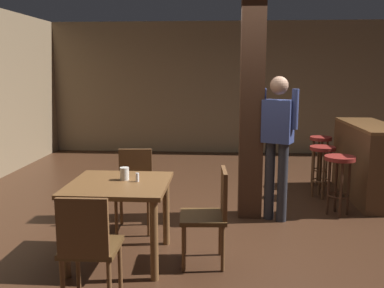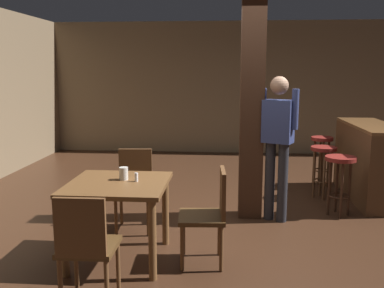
{
  "view_description": "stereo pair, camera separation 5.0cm",
  "coord_description": "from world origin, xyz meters",
  "px_view_note": "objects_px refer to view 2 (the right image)",
  "views": [
    {
      "loc": [
        -0.25,
        -4.8,
        1.8
      ],
      "look_at": [
        -0.6,
        0.1,
        0.94
      ],
      "focal_mm": 40.0,
      "sensor_mm": 36.0,
      "label": 1
    },
    {
      "loc": [
        -0.2,
        -4.8,
        1.8
      ],
      "look_at": [
        -0.6,
        0.1,
        0.94
      ],
      "focal_mm": 40.0,
      "sensor_mm": 36.0,
      "label": 2
    }
  ],
  "objects_px": {
    "chair_east": "(210,211)",
    "bar_stool_near": "(340,171)",
    "napkin_cup": "(124,173)",
    "bar_stool_far": "(322,150)",
    "bar_counter": "(363,161)",
    "standing_person": "(278,138)",
    "chair_south": "(86,244)",
    "dining_table": "(118,196)",
    "bar_stool_mid": "(323,159)",
    "salt_shaker": "(136,177)",
    "chair_north": "(135,185)"
  },
  "relations": [
    {
      "from": "bar_counter",
      "to": "bar_stool_far",
      "type": "xyz_separation_m",
      "value": [
        -0.46,
        0.55,
        0.04
      ]
    },
    {
      "from": "standing_person",
      "to": "chair_south",
      "type": "bearing_deg",
      "value": -128.58
    },
    {
      "from": "bar_stool_mid",
      "to": "bar_stool_near",
      "type": "bearing_deg",
      "value": -86.61
    },
    {
      "from": "chair_south",
      "to": "salt_shaker",
      "type": "relative_size",
      "value": 10.71
    },
    {
      "from": "bar_stool_mid",
      "to": "salt_shaker",
      "type": "bearing_deg",
      "value": -135.63
    },
    {
      "from": "standing_person",
      "to": "bar_stool_far",
      "type": "distance_m",
      "value": 1.84
    },
    {
      "from": "salt_shaker",
      "to": "bar_stool_mid",
      "type": "relative_size",
      "value": 0.11
    },
    {
      "from": "dining_table",
      "to": "bar_stool_near",
      "type": "height_order",
      "value": "dining_table"
    },
    {
      "from": "bar_stool_far",
      "to": "chair_north",
      "type": "bearing_deg",
      "value": -141.86
    },
    {
      "from": "standing_person",
      "to": "bar_stool_far",
      "type": "bearing_deg",
      "value": 61.27
    },
    {
      "from": "bar_counter",
      "to": "standing_person",
      "type": "bearing_deg",
      "value": -142.23
    },
    {
      "from": "chair_south",
      "to": "chair_east",
      "type": "xyz_separation_m",
      "value": [
        0.9,
        0.82,
        0.0
      ]
    },
    {
      "from": "salt_shaker",
      "to": "bar_counter",
      "type": "relative_size",
      "value": 0.05
    },
    {
      "from": "napkin_cup",
      "to": "bar_stool_mid",
      "type": "bearing_deg",
      "value": 41.89
    },
    {
      "from": "napkin_cup",
      "to": "chair_east",
      "type": "bearing_deg",
      "value": -8.09
    },
    {
      "from": "chair_east",
      "to": "bar_stool_mid",
      "type": "xyz_separation_m",
      "value": [
        1.5,
        2.2,
        0.05
      ]
    },
    {
      "from": "standing_person",
      "to": "bar_counter",
      "type": "xyz_separation_m",
      "value": [
        1.31,
        1.02,
        -0.47
      ]
    },
    {
      "from": "dining_table",
      "to": "bar_stool_near",
      "type": "xyz_separation_m",
      "value": [
        2.4,
        1.45,
        -0.06
      ]
    },
    {
      "from": "standing_person",
      "to": "dining_table",
      "type": "bearing_deg",
      "value": -142.99
    },
    {
      "from": "dining_table",
      "to": "standing_person",
      "type": "bearing_deg",
      "value": 37.01
    },
    {
      "from": "dining_table",
      "to": "napkin_cup",
      "type": "distance_m",
      "value": 0.22
    },
    {
      "from": "chair_north",
      "to": "standing_person",
      "type": "height_order",
      "value": "standing_person"
    },
    {
      "from": "chair_north",
      "to": "napkin_cup",
      "type": "relative_size",
      "value": 7.35
    },
    {
      "from": "chair_south",
      "to": "bar_stool_far",
      "type": "height_order",
      "value": "chair_south"
    },
    {
      "from": "napkin_cup",
      "to": "bar_counter",
      "type": "bearing_deg",
      "value": 36.44
    },
    {
      "from": "chair_north",
      "to": "salt_shaker",
      "type": "distance_m",
      "value": 0.86
    },
    {
      "from": "dining_table",
      "to": "bar_stool_far",
      "type": "relative_size",
      "value": 1.17
    },
    {
      "from": "napkin_cup",
      "to": "bar_stool_far",
      "type": "relative_size",
      "value": 0.15
    },
    {
      "from": "napkin_cup",
      "to": "bar_stool_near",
      "type": "relative_size",
      "value": 0.16
    },
    {
      "from": "salt_shaker",
      "to": "napkin_cup",
      "type": "bearing_deg",
      "value": 157.11
    },
    {
      "from": "dining_table",
      "to": "bar_stool_far",
      "type": "height_order",
      "value": "bar_stool_far"
    },
    {
      "from": "chair_north",
      "to": "standing_person",
      "type": "relative_size",
      "value": 0.52
    },
    {
      "from": "chair_south",
      "to": "napkin_cup",
      "type": "height_order",
      "value": "chair_south"
    },
    {
      "from": "napkin_cup",
      "to": "chair_north",
      "type": "bearing_deg",
      "value": 94.65
    },
    {
      "from": "chair_east",
      "to": "bar_stool_near",
      "type": "xyz_separation_m",
      "value": [
        1.54,
        1.47,
        0.06
      ]
    },
    {
      "from": "chair_south",
      "to": "bar_stool_near",
      "type": "distance_m",
      "value": 3.35
    },
    {
      "from": "chair_south",
      "to": "bar_stool_far",
      "type": "bearing_deg",
      "value": 55.41
    },
    {
      "from": "chair_north",
      "to": "bar_stool_mid",
      "type": "distance_m",
      "value": 2.75
    },
    {
      "from": "bar_stool_far",
      "to": "standing_person",
      "type": "bearing_deg",
      "value": -118.73
    },
    {
      "from": "bar_counter",
      "to": "bar_stool_far",
      "type": "distance_m",
      "value": 0.71
    },
    {
      "from": "chair_east",
      "to": "salt_shaker",
      "type": "height_order",
      "value": "chair_east"
    },
    {
      "from": "chair_south",
      "to": "chair_east",
      "type": "relative_size",
      "value": 1.0
    },
    {
      "from": "bar_stool_near",
      "to": "bar_stool_far",
      "type": "xyz_separation_m",
      "value": [
        0.06,
        1.32,
        0.01
      ]
    },
    {
      "from": "dining_table",
      "to": "bar_stool_near",
      "type": "relative_size",
      "value": 1.23
    },
    {
      "from": "chair_north",
      "to": "bar_stool_far",
      "type": "xyz_separation_m",
      "value": [
        2.49,
        1.95,
        0.07
      ]
    },
    {
      "from": "chair_east",
      "to": "napkin_cup",
      "type": "xyz_separation_m",
      "value": [
        -0.83,
        0.12,
        0.31
      ]
    },
    {
      "from": "standing_person",
      "to": "bar_stool_near",
      "type": "relative_size",
      "value": 2.31
    },
    {
      "from": "bar_stool_mid",
      "to": "bar_stool_far",
      "type": "xyz_separation_m",
      "value": [
        0.1,
        0.59,
        0.02
      ]
    },
    {
      "from": "standing_person",
      "to": "bar_stool_far",
      "type": "relative_size",
      "value": 2.2
    },
    {
      "from": "bar_stool_far",
      "to": "bar_stool_mid",
      "type": "bearing_deg",
      "value": -99.61
    }
  ]
}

